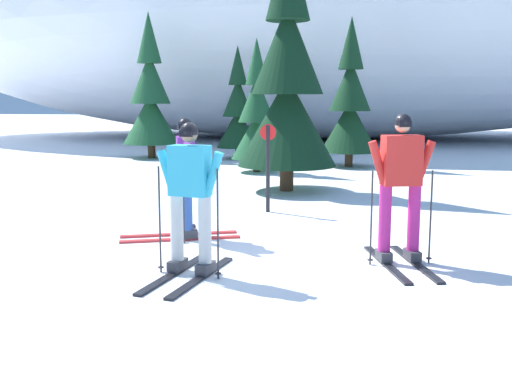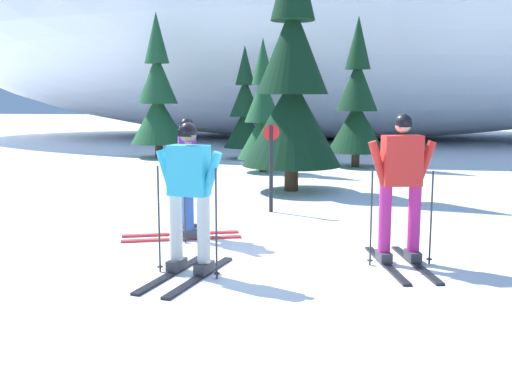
# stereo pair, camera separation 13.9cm
# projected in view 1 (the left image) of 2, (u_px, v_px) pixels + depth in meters

# --- Properties ---
(ground_plane) EXTENTS (120.00, 120.00, 0.00)m
(ground_plane) POSITION_uv_depth(u_px,v_px,m) (293.00, 256.00, 7.45)
(ground_plane) COLOR white
(skier_red_jacket) EXTENTS (0.87, 1.65, 1.82)m
(skier_red_jacket) POSITION_uv_depth(u_px,v_px,m) (401.00, 184.00, 6.99)
(skier_red_jacket) COLOR black
(skier_red_jacket) RESTS_ON ground
(skier_purple_jacket) EXTENTS (1.74, 0.98, 1.73)m
(skier_purple_jacket) POSITION_uv_depth(u_px,v_px,m) (185.00, 176.00, 8.28)
(skier_purple_jacket) COLOR red
(skier_purple_jacket) RESTS_ON ground
(skier_cyan_jacket) EXTENTS (0.83, 1.65, 1.74)m
(skier_cyan_jacket) POSITION_uv_depth(u_px,v_px,m) (190.00, 195.00, 6.53)
(skier_cyan_jacket) COLOR black
(skier_cyan_jacket) RESTS_ON ground
(pine_tree_far_left) EXTENTS (1.86, 1.86, 4.83)m
(pine_tree_far_left) POSITION_uv_depth(u_px,v_px,m) (150.00, 98.00, 19.34)
(pine_tree_far_left) COLOR #47301E
(pine_tree_far_left) RESTS_ON ground
(pine_tree_left) EXTENTS (1.44, 1.44, 3.72)m
(pine_tree_left) POSITION_uv_depth(u_px,v_px,m) (238.00, 112.00, 19.18)
(pine_tree_left) COLOR #47301E
(pine_tree_left) RESTS_ON ground
(pine_tree_center_left) EXTENTS (1.39, 1.39, 3.60)m
(pine_tree_center_left) POSITION_uv_depth(u_px,v_px,m) (257.00, 117.00, 15.68)
(pine_tree_center_left) COLOR #47301E
(pine_tree_center_left) RESTS_ON ground
(pine_tree_center_right) EXTENTS (2.14, 2.14, 5.53)m
(pine_tree_center_right) POSITION_uv_depth(u_px,v_px,m) (287.00, 83.00, 12.35)
(pine_tree_center_right) COLOR #47301E
(pine_tree_center_right) RESTS_ON ground
(pine_tree_right) EXTENTS (1.67, 1.67, 4.33)m
(pine_tree_right) POSITION_uv_depth(u_px,v_px,m) (350.00, 105.00, 16.88)
(pine_tree_right) COLOR #47301E
(pine_tree_right) RESTS_ON ground
(snow_ridge_background) EXTENTS (42.05, 21.07, 11.58)m
(snow_ridge_background) POSITION_uv_depth(u_px,v_px,m) (319.00, 21.00, 28.80)
(snow_ridge_background) COLOR white
(snow_ridge_background) RESTS_ON ground
(trail_marker_post) EXTENTS (0.28, 0.07, 1.55)m
(trail_marker_post) POSITION_uv_depth(u_px,v_px,m) (268.00, 163.00, 10.19)
(trail_marker_post) COLOR black
(trail_marker_post) RESTS_ON ground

